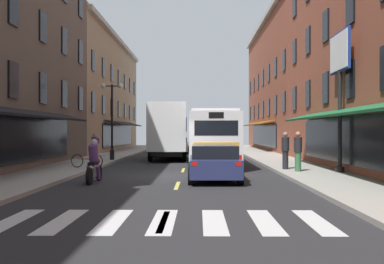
{
  "coord_description": "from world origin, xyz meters",
  "views": [
    {
      "loc": [
        0.75,
        -19.86,
        1.95
      ],
      "look_at": [
        0.43,
        3.91,
        1.91
      ],
      "focal_mm": 42.66,
      "sensor_mm": 36.0,
      "label": 1
    }
  ],
  "objects_px": {
    "box_truck": "(168,131)",
    "sedan_near": "(214,163)",
    "pedestrian_far": "(298,151)",
    "bicycle_near": "(87,160)",
    "pedestrian_mid": "(285,150)",
    "motorcycle_rider": "(94,164)",
    "pedestrian_near": "(95,145)",
    "billboard_sign": "(340,67)",
    "transit_bus": "(211,137)",
    "street_lamp_twin": "(112,117)",
    "sedan_mid": "(178,145)"
  },
  "relations": [
    {
      "from": "bicycle_near",
      "to": "pedestrian_near",
      "type": "bearing_deg",
      "value": 100.28
    },
    {
      "from": "motorcycle_rider",
      "to": "bicycle_near",
      "type": "bearing_deg",
      "value": 106.49
    },
    {
      "from": "box_truck",
      "to": "sedan_near",
      "type": "bearing_deg",
      "value": -78.74
    },
    {
      "from": "pedestrian_near",
      "to": "sedan_near",
      "type": "bearing_deg",
      "value": -156.52
    },
    {
      "from": "sedan_mid",
      "to": "box_truck",
      "type": "bearing_deg",
      "value": -91.79
    },
    {
      "from": "pedestrian_mid",
      "to": "street_lamp_twin",
      "type": "xyz_separation_m",
      "value": [
        -9.69,
        7.14,
        1.78
      ]
    },
    {
      "from": "pedestrian_near",
      "to": "pedestrian_far",
      "type": "relative_size",
      "value": 0.94
    },
    {
      "from": "bicycle_near",
      "to": "sedan_mid",
      "type": "bearing_deg",
      "value": 77.72
    },
    {
      "from": "sedan_near",
      "to": "pedestrian_mid",
      "type": "xyz_separation_m",
      "value": [
        3.55,
        3.96,
        0.35
      ]
    },
    {
      "from": "billboard_sign",
      "to": "motorcycle_rider",
      "type": "bearing_deg",
      "value": -162.98
    },
    {
      "from": "sedan_mid",
      "to": "pedestrian_near",
      "type": "distance_m",
      "value": 10.44
    },
    {
      "from": "pedestrian_mid",
      "to": "billboard_sign",
      "type": "bearing_deg",
      "value": 109.44
    },
    {
      "from": "box_truck",
      "to": "street_lamp_twin",
      "type": "bearing_deg",
      "value": -145.71
    },
    {
      "from": "motorcycle_rider",
      "to": "pedestrian_far",
      "type": "bearing_deg",
      "value": 22.2
    },
    {
      "from": "box_truck",
      "to": "bicycle_near",
      "type": "height_order",
      "value": "box_truck"
    },
    {
      "from": "pedestrian_mid",
      "to": "street_lamp_twin",
      "type": "distance_m",
      "value": 12.17
    },
    {
      "from": "sedan_near",
      "to": "bicycle_near",
      "type": "bearing_deg",
      "value": 142.72
    },
    {
      "from": "street_lamp_twin",
      "to": "pedestrian_mid",
      "type": "bearing_deg",
      "value": -36.41
    },
    {
      "from": "box_truck",
      "to": "pedestrian_far",
      "type": "xyz_separation_m",
      "value": [
        6.57,
        -10.74,
        -0.89
      ]
    },
    {
      "from": "billboard_sign",
      "to": "transit_bus",
      "type": "height_order",
      "value": "billboard_sign"
    },
    {
      "from": "sedan_near",
      "to": "pedestrian_far",
      "type": "bearing_deg",
      "value": 34.96
    },
    {
      "from": "sedan_mid",
      "to": "street_lamp_twin",
      "type": "relative_size",
      "value": 0.96
    },
    {
      "from": "box_truck",
      "to": "street_lamp_twin",
      "type": "relative_size",
      "value": 1.69
    },
    {
      "from": "box_truck",
      "to": "pedestrian_far",
      "type": "relative_size",
      "value": 4.57
    },
    {
      "from": "sedan_near",
      "to": "pedestrian_far",
      "type": "xyz_separation_m",
      "value": [
        3.89,
        2.72,
        0.36
      ]
    },
    {
      "from": "box_truck",
      "to": "sedan_near",
      "type": "relative_size",
      "value": 1.95
    },
    {
      "from": "motorcycle_rider",
      "to": "pedestrian_mid",
      "type": "bearing_deg",
      "value": 30.0
    },
    {
      "from": "sedan_near",
      "to": "motorcycle_rider",
      "type": "relative_size",
      "value": 2.04
    },
    {
      "from": "sedan_mid",
      "to": "street_lamp_twin",
      "type": "distance_m",
      "value": 11.68
    },
    {
      "from": "box_truck",
      "to": "pedestrian_near",
      "type": "bearing_deg",
      "value": -174.17
    },
    {
      "from": "box_truck",
      "to": "bicycle_near",
      "type": "relative_size",
      "value": 4.88
    },
    {
      "from": "pedestrian_near",
      "to": "pedestrian_far",
      "type": "bearing_deg",
      "value": -138.67
    },
    {
      "from": "transit_bus",
      "to": "billboard_sign",
      "type": "bearing_deg",
      "value": -53.02
    },
    {
      "from": "sedan_mid",
      "to": "pedestrian_near",
      "type": "bearing_deg",
      "value": -120.23
    },
    {
      "from": "motorcycle_rider",
      "to": "pedestrian_far",
      "type": "height_order",
      "value": "pedestrian_far"
    },
    {
      "from": "sedan_near",
      "to": "pedestrian_near",
      "type": "xyz_separation_m",
      "value": [
        -7.67,
        12.94,
        0.32
      ]
    },
    {
      "from": "billboard_sign",
      "to": "pedestrian_near",
      "type": "bearing_deg",
      "value": 141.67
    },
    {
      "from": "sedan_mid",
      "to": "pedestrian_mid",
      "type": "bearing_deg",
      "value": -71.66
    },
    {
      "from": "street_lamp_twin",
      "to": "box_truck",
      "type": "bearing_deg",
      "value": 34.29
    },
    {
      "from": "bicycle_near",
      "to": "street_lamp_twin",
      "type": "height_order",
      "value": "street_lamp_twin"
    },
    {
      "from": "transit_bus",
      "to": "pedestrian_far",
      "type": "xyz_separation_m",
      "value": [
        3.72,
        -6.99,
        -0.55
      ]
    },
    {
      "from": "pedestrian_near",
      "to": "pedestrian_mid",
      "type": "height_order",
      "value": "pedestrian_mid"
    },
    {
      "from": "billboard_sign",
      "to": "transit_bus",
      "type": "xyz_separation_m",
      "value": [
        -5.5,
        7.3,
        -3.19
      ]
    },
    {
      "from": "pedestrian_near",
      "to": "street_lamp_twin",
      "type": "bearing_deg",
      "value": -147.39
    },
    {
      "from": "bicycle_near",
      "to": "billboard_sign",
      "type": "bearing_deg",
      "value": -10.98
    },
    {
      "from": "bicycle_near",
      "to": "pedestrian_mid",
      "type": "xyz_separation_m",
      "value": [
        9.73,
        -0.74,
        0.56
      ]
    },
    {
      "from": "billboard_sign",
      "to": "transit_bus",
      "type": "distance_m",
      "value": 9.68
    },
    {
      "from": "pedestrian_far",
      "to": "sedan_near",
      "type": "bearing_deg",
      "value": -123.12
    },
    {
      "from": "sedan_mid",
      "to": "pedestrian_mid",
      "type": "xyz_separation_m",
      "value": [
        5.97,
        -18.01,
        0.34
      ]
    },
    {
      "from": "sedan_mid",
      "to": "motorcycle_rider",
      "type": "distance_m",
      "value": 22.8
    }
  ]
}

